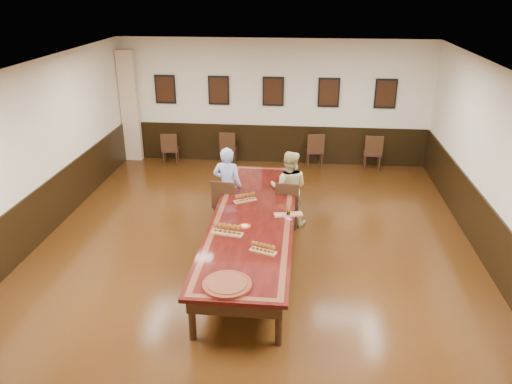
# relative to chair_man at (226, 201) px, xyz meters

# --- Properties ---
(floor) EXTENTS (8.00, 10.00, 0.02)m
(floor) POSITION_rel_chair_man_xyz_m (0.65, -1.17, -0.50)
(floor) COLOR black
(floor) RESTS_ON ground
(ceiling) EXTENTS (8.00, 10.00, 0.02)m
(ceiling) POSITION_rel_chair_man_xyz_m (0.65, -1.17, 2.72)
(ceiling) COLOR white
(ceiling) RESTS_ON floor
(wall_back) EXTENTS (8.00, 0.02, 3.20)m
(wall_back) POSITION_rel_chair_man_xyz_m (0.65, 3.84, 1.11)
(wall_back) COLOR beige
(wall_back) RESTS_ON floor
(wall_left) EXTENTS (0.02, 10.00, 3.20)m
(wall_left) POSITION_rel_chair_man_xyz_m (-3.36, -1.17, 1.11)
(wall_left) COLOR beige
(wall_left) RESTS_ON floor
(wall_right) EXTENTS (0.02, 10.00, 3.20)m
(wall_right) POSITION_rel_chair_man_xyz_m (4.66, -1.17, 1.11)
(wall_right) COLOR beige
(wall_right) RESTS_ON floor
(chair_man) EXTENTS (0.52, 0.55, 0.98)m
(chair_man) POSITION_rel_chair_man_xyz_m (0.00, 0.00, 0.00)
(chair_man) COLOR #321816
(chair_man) RESTS_ON floor
(chair_woman) EXTENTS (0.49, 0.53, 0.97)m
(chair_woman) POSITION_rel_chair_man_xyz_m (1.20, 0.06, -0.01)
(chair_woman) COLOR #321816
(chair_woman) RESTS_ON floor
(spare_chair_a) EXTENTS (0.46, 0.50, 0.88)m
(spare_chair_a) POSITION_rel_chair_man_xyz_m (-2.01, 3.35, -0.05)
(spare_chair_a) COLOR #321816
(spare_chair_a) RESTS_ON floor
(spare_chair_b) EXTENTS (0.41, 0.45, 0.88)m
(spare_chair_b) POSITION_rel_chair_man_xyz_m (-0.50, 3.61, -0.05)
(spare_chair_b) COLOR #321816
(spare_chair_b) RESTS_ON floor
(spare_chair_c) EXTENTS (0.48, 0.52, 0.92)m
(spare_chair_c) POSITION_rel_chair_man_xyz_m (1.76, 3.55, -0.03)
(spare_chair_c) COLOR #321816
(spare_chair_c) RESTS_ON floor
(spare_chair_d) EXTENTS (0.46, 0.50, 0.94)m
(spare_chair_d) POSITION_rel_chair_man_xyz_m (3.22, 3.47, -0.02)
(spare_chair_d) COLOR #321816
(spare_chair_d) RESTS_ON floor
(person_man) EXTENTS (0.61, 0.44, 1.56)m
(person_man) POSITION_rel_chair_man_xyz_m (0.01, 0.10, 0.29)
(person_man) COLOR #5175CA
(person_man) RESTS_ON floor
(person_woman) EXTENTS (0.79, 0.64, 1.51)m
(person_woman) POSITION_rel_chair_man_xyz_m (1.21, 0.16, 0.27)
(person_woman) COLOR #CCBE7F
(person_woman) RESTS_ON floor
(pink_phone) EXTENTS (0.15, 0.16, 0.01)m
(pink_phone) POSITION_rel_chair_man_xyz_m (1.25, -1.20, 0.27)
(pink_phone) COLOR #E04AAC
(pink_phone) RESTS_ON conference_table
(curtain) EXTENTS (0.45, 0.18, 2.90)m
(curtain) POSITION_rel_chair_man_xyz_m (-3.10, 3.65, 0.96)
(curtain) COLOR #CAA88B
(curtain) RESTS_ON floor
(wainscoting) EXTENTS (8.00, 10.00, 1.00)m
(wainscoting) POSITION_rel_chair_man_xyz_m (0.65, -1.17, 0.01)
(wainscoting) COLOR black
(wainscoting) RESTS_ON floor
(conference_table) EXTENTS (1.40, 5.00, 0.76)m
(conference_table) POSITION_rel_chair_man_xyz_m (0.65, -1.17, 0.12)
(conference_table) COLOR black
(conference_table) RESTS_ON floor
(posters) EXTENTS (6.14, 0.04, 0.74)m
(posters) POSITION_rel_chair_man_xyz_m (0.65, 3.77, 1.41)
(posters) COLOR black
(posters) RESTS_ON wall_back
(flight_a) EXTENTS (0.43, 0.33, 0.16)m
(flight_a) POSITION_rel_chair_man_xyz_m (0.44, -0.54, 0.33)
(flight_a) COLOR #A06B43
(flight_a) RESTS_ON conference_table
(flight_b) EXTENTS (0.51, 0.26, 0.18)m
(flight_b) POSITION_rel_chair_man_xyz_m (1.25, -1.06, 0.34)
(flight_b) COLOR #A06B43
(flight_b) RESTS_ON conference_table
(flight_c) EXTENTS (0.53, 0.25, 0.19)m
(flight_c) POSITION_rel_chair_man_xyz_m (0.31, -1.85, 0.35)
(flight_c) COLOR #A06B43
(flight_c) RESTS_ON conference_table
(flight_d) EXTENTS (0.43, 0.26, 0.15)m
(flight_d) POSITION_rel_chair_man_xyz_m (0.92, -2.36, 0.33)
(flight_d) COLOR #A06B43
(flight_d) RESTS_ON conference_table
(red_plate_grp) EXTENTS (0.20, 0.20, 0.03)m
(red_plate_grp) POSITION_rel_chair_man_xyz_m (0.55, -1.56, 0.27)
(red_plate_grp) COLOR red
(red_plate_grp) RESTS_ON conference_table
(carved_platter) EXTENTS (0.72, 0.72, 0.05)m
(carved_platter) POSITION_rel_chair_man_xyz_m (0.53, -3.30, 0.28)
(carved_platter) COLOR #561B11
(carved_platter) RESTS_ON conference_table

